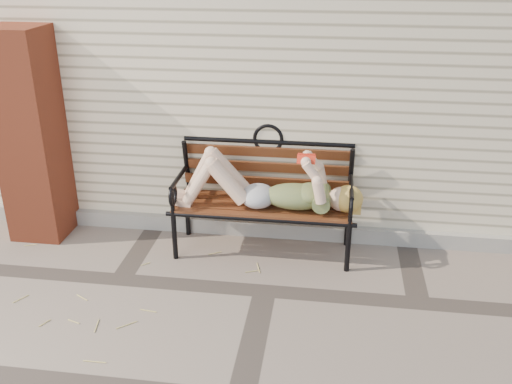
# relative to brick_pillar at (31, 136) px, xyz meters

# --- Properties ---
(ground) EXTENTS (80.00, 80.00, 0.00)m
(ground) POSITION_rel_brick_pillar_xyz_m (2.30, -0.75, -1.00)
(ground) COLOR #75645A
(ground) RESTS_ON ground
(house_wall) EXTENTS (8.00, 4.00, 3.00)m
(house_wall) POSITION_rel_brick_pillar_xyz_m (2.30, 2.25, 0.50)
(house_wall) COLOR beige
(house_wall) RESTS_ON ground
(foundation_strip) EXTENTS (8.00, 0.10, 0.15)m
(foundation_strip) POSITION_rel_brick_pillar_xyz_m (2.30, 0.22, -0.93)
(foundation_strip) COLOR gray
(foundation_strip) RESTS_ON ground
(brick_pillar) EXTENTS (0.50, 0.50, 2.00)m
(brick_pillar) POSITION_rel_brick_pillar_xyz_m (0.00, 0.00, 0.00)
(brick_pillar) COLOR #963A21
(brick_pillar) RESTS_ON ground
(garden_bench) EXTENTS (1.76, 0.70, 1.14)m
(garden_bench) POSITION_rel_brick_pillar_xyz_m (2.20, 0.01, -0.36)
(garden_bench) COLOR black
(garden_bench) RESTS_ON ground
(reading_woman) EXTENTS (1.66, 0.38, 0.52)m
(reading_woman) POSITION_rel_brick_pillar_xyz_m (2.21, -0.12, -0.32)
(reading_woman) COLOR #0A3746
(reading_woman) RESTS_ON ground
(straw_scatter) EXTENTS (2.90, 1.64, 0.01)m
(straw_scatter) POSITION_rel_brick_pillar_xyz_m (0.54, -1.04, -0.99)
(straw_scatter) COLOR #D5C268
(straw_scatter) RESTS_ON ground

